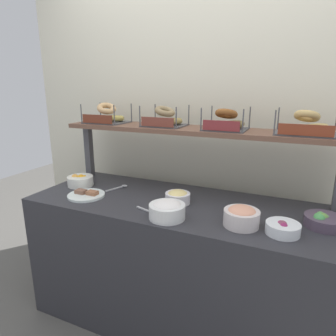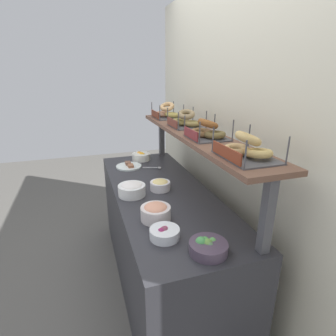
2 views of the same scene
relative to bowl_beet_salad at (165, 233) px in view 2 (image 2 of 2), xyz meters
The scene contains 19 objects.
ground_plane 1.09m from the bowl_beet_salad, 165.17° to the left, with size 8.00×8.00×0.00m, color #595651.
back_wall 1.00m from the bowl_beet_salad, 130.87° to the left, with size 3.08×0.06×2.40m, color silver.
deli_counter 0.78m from the bowl_beet_salad, 165.17° to the left, with size 1.88×0.70×0.85m, color #2D2D33.
shelf_riser_left 1.57m from the bowl_beet_salad, 163.87° to the left, with size 0.05×0.05×0.40m, color #4C4C51.
shelf_riser_right 0.54m from the bowl_beet_salad, 58.68° to the left, with size 0.05×0.05×0.40m, color #4C4C51.
upper_shelf 0.85m from the bowl_beet_salad, 144.93° to the left, with size 1.84×0.32×0.03m, color brown.
bowl_beet_salad is the anchor object (origin of this frame).
bowl_egg_salad 0.64m from the bowl_beet_salad, 165.82° to the left, with size 0.15×0.15×0.08m.
bowl_fruit_salad 1.40m from the bowl_beet_salad, behind, with size 0.18×0.18×0.08m.
bowl_lox_spread 0.20m from the bowl_beet_salad, behind, with size 0.18×0.18×0.11m.
bowl_veggie_mix 0.25m from the bowl_beet_salad, 42.48° to the left, with size 0.19×0.19×0.08m.
bowl_cream_cheese 0.59m from the bowl_beet_salad, behind, with size 0.20×0.20×0.10m.
serving_plate_white 1.21m from the bowl_beet_salad, behind, with size 0.24×0.24×0.04m.
serving_spoon_near_plate 1.12m from the bowl_beet_salad, 167.23° to the left, with size 0.08×0.17×0.01m.
serving_spoon_by_edge 0.69m from the bowl_beet_salad, behind, with size 0.18×0.07×0.01m.
bagel_basket_sesame 1.45m from the bowl_beet_salad, 161.80° to the left, with size 0.30×0.25×0.15m.
bagel_basket_everything 1.05m from the bowl_beet_salad, 152.18° to the left, with size 0.29×0.27×0.14m.
bagel_basket_cinnamon_raisin 0.74m from the bowl_beet_salad, 133.78° to the left, with size 0.26×0.24×0.14m.
bagel_basket_plain 0.62m from the bowl_beet_salad, 83.43° to the left, with size 0.33×0.26×0.15m.
Camera 2 is at (1.82, -0.53, 1.70)m, focal length 28.85 mm.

